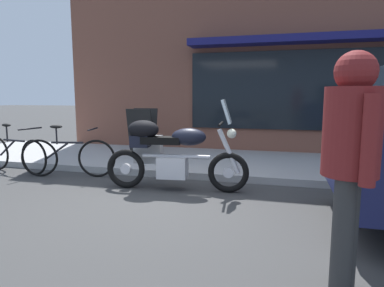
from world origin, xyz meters
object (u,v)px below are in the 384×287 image
at_px(parked_bicycle, 68,156).
at_px(pedestrian_walking, 351,146).
at_px(sandwich_board_sign, 142,133).
at_px(touring_motorcycle, 168,151).
at_px(second_bicycle_by_cafe, 15,153).

bearing_deg(parked_bicycle, pedestrian_walking, -32.01).
bearing_deg(parked_bicycle, sandwich_board_sign, 64.94).
relative_size(touring_motorcycle, second_bicycle_by_cafe, 1.32).
bearing_deg(sandwich_board_sign, touring_motorcycle, -56.63).
height_order(pedestrian_walking, second_bicycle_by_cafe, pedestrian_walking).
xyz_separation_m(touring_motorcycle, sandwich_board_sign, (-1.24, 1.88, 0.05)).
relative_size(sandwich_board_sign, second_bicycle_by_cafe, 0.63).
bearing_deg(parked_bicycle, touring_motorcycle, -8.38).
bearing_deg(second_bicycle_by_cafe, parked_bicycle, -2.43).
relative_size(touring_motorcycle, sandwich_board_sign, 2.12).
height_order(touring_motorcycle, second_bicycle_by_cafe, touring_motorcycle).
relative_size(pedestrian_walking, sandwich_board_sign, 1.67).
distance_m(touring_motorcycle, pedestrian_walking, 3.18).
distance_m(pedestrian_walking, second_bicycle_by_cafe, 5.97).
relative_size(touring_motorcycle, parked_bicycle, 1.32).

